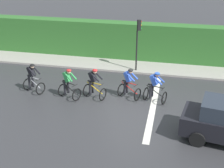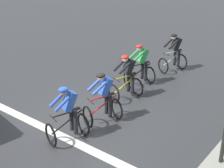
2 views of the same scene
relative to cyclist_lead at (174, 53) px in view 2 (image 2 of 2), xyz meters
The scene contains 7 objects.
ground_plane 5.64m from the cyclist_lead, 90.91° to the right, with size 80.00×80.00×0.00m, color #333335.
road_marking_stop_line 6.68m from the cyclist_lead, 90.77° to the right, with size 7.00×0.30×0.01m, color silver.
cyclist_lead is the anchor object (origin of this frame).
cyclist_second 2.18m from the cyclist_lead, 97.38° to the right, with size 1.06×1.26×1.66m.
cyclist_mid 3.46m from the cyclist_lead, 89.94° to the right, with size 0.99×1.24×1.66m.
cyclist_fourth 5.26m from the cyclist_lead, 85.54° to the right, with size 1.04×1.26×1.66m.
cyclist_trailing 6.61m from the cyclist_lead, 87.75° to the right, with size 0.98×1.24×1.66m.
Camera 2 is at (6.20, -6.52, 5.22)m, focal length 52.57 mm.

